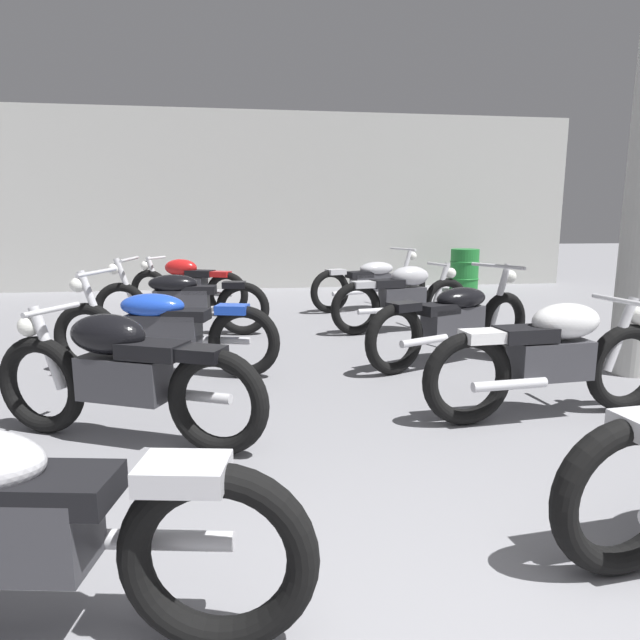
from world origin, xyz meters
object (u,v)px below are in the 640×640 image
object	(u,v)px
motorcycle_left_row_3	(181,300)
motorcycle_left_row_1	(123,374)
motorcycle_left_row_4	(187,285)
motorcycle_right_row_1	(552,357)
motorcycle_left_row_2	(163,327)
oil_drum	(464,270)
motorcycle_right_row_3	(403,296)
motorcycle_right_row_2	(454,319)
motorcycle_right_row_4	(372,281)

from	to	relation	value
motorcycle_left_row_3	motorcycle_left_row_1	bearing A→B (deg)	-90.11
motorcycle_left_row_4	motorcycle_right_row_1	bearing A→B (deg)	-58.20
motorcycle_left_row_2	oil_drum	size ratio (longest dim) A/B	2.50
motorcycle_right_row_1	motorcycle_right_row_3	size ratio (longest dim) A/B	1.01
oil_drum	motorcycle_right_row_1	bearing A→B (deg)	-108.02
motorcycle_left_row_1	motorcycle_right_row_3	world-z (taller)	same
oil_drum	motorcycle_left_row_1	bearing A→B (deg)	-126.77
motorcycle_right_row_2	motorcycle_right_row_1	bearing A→B (deg)	-86.02
motorcycle_left_row_4	motorcycle_right_row_1	distance (m)	5.75
motorcycle_right_row_3	motorcycle_right_row_2	bearing A→B (deg)	-88.47
motorcycle_left_row_1	motorcycle_right_row_1	world-z (taller)	same
motorcycle_left_row_1	oil_drum	size ratio (longest dim) A/B	2.17
motorcycle_left_row_1	motorcycle_right_row_1	size ratio (longest dim) A/B	0.93
motorcycle_right_row_4	motorcycle_left_row_2	bearing A→B (deg)	-129.20
motorcycle_right_row_1	oil_drum	xyz separation A→B (m)	(2.26, 6.96, -0.03)
motorcycle_left_row_1	motorcycle_right_row_3	bearing A→B (deg)	48.89
motorcycle_left_row_4	motorcycle_left_row_2	bearing A→B (deg)	-88.36
motorcycle_right_row_3	motorcycle_left_row_1	bearing A→B (deg)	-131.11
motorcycle_left_row_1	motorcycle_left_row_3	size ratio (longest dim) A/B	0.85
motorcycle_left_row_3	motorcycle_left_row_4	world-z (taller)	motorcycle_left_row_3
motorcycle_right_row_1	motorcycle_right_row_4	world-z (taller)	motorcycle_right_row_4
motorcycle_left_row_4	oil_drum	xyz separation A→B (m)	(5.29, 2.07, -0.03)
motorcycle_left_row_2	motorcycle_right_row_3	world-z (taller)	motorcycle_left_row_2
motorcycle_left_row_4	motorcycle_right_row_2	world-z (taller)	motorcycle_right_row_2
motorcycle_left_row_2	motorcycle_left_row_3	distance (m)	1.79
motorcycle_right_row_3	motorcycle_left_row_2	bearing A→B (deg)	-149.43
motorcycle_right_row_2	oil_drum	world-z (taller)	motorcycle_right_row_2
motorcycle_left_row_4	motorcycle_right_row_2	bearing A→B (deg)	-48.63
motorcycle_left_row_3	motorcycle_right_row_2	xyz separation A→B (m)	(2.85, -1.77, 0.00)
motorcycle_left_row_4	motorcycle_right_row_1	xyz separation A→B (m)	(3.03, -4.89, 0.00)
motorcycle_right_row_1	motorcycle_right_row_2	world-z (taller)	motorcycle_right_row_2
motorcycle_left_row_3	motorcycle_right_row_3	bearing A→B (deg)	-3.06
motorcycle_right_row_3	oil_drum	distance (m)	4.48
motorcycle_left_row_4	motorcycle_right_row_4	world-z (taller)	motorcycle_right_row_4
motorcycle_left_row_3	motorcycle_left_row_2	bearing A→B (deg)	-89.19
motorcycle_right_row_2	motorcycle_right_row_4	size ratio (longest dim) A/B	0.97
motorcycle_left_row_3	motorcycle_right_row_4	bearing A→B (deg)	30.14
motorcycle_left_row_1	motorcycle_right_row_4	bearing A→B (deg)	60.55
motorcycle_right_row_2	oil_drum	bearing A→B (deg)	66.24
motorcycle_left_row_1	motorcycle_right_row_2	xyz separation A→B (m)	(2.86, 1.61, -0.01)
motorcycle_left_row_2	oil_drum	xyz separation A→B (m)	(5.20, 5.42, -0.03)
motorcycle_left_row_1	motorcycle_left_row_2	world-z (taller)	motorcycle_left_row_2
motorcycle_left_row_4	motorcycle_left_row_1	bearing A→B (deg)	-89.25
motorcycle_left_row_2	motorcycle_right_row_2	xyz separation A→B (m)	(2.82, 0.03, 0.00)
motorcycle_left_row_1	motorcycle_left_row_4	bearing A→B (deg)	90.75
motorcycle_left_row_1	motorcycle_right_row_1	bearing A→B (deg)	0.75
motorcycle_left_row_3	motorcycle_right_row_1	distance (m)	4.46
motorcycle_left_row_2	motorcycle_left_row_3	size ratio (longest dim) A/B	0.98
motorcycle_left_row_3	motorcycle_right_row_2	bearing A→B (deg)	-31.77
oil_drum	motorcycle_right_row_2	bearing A→B (deg)	-113.76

